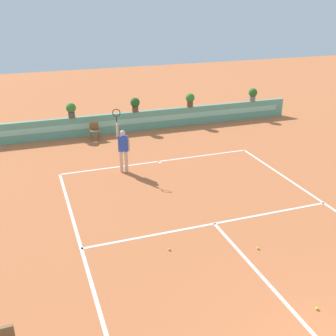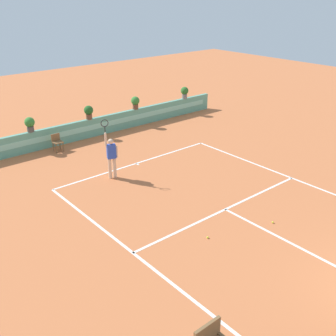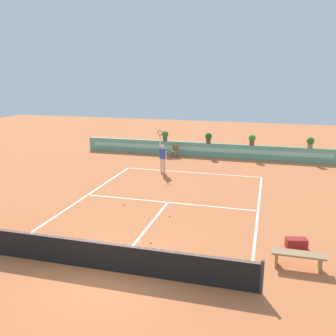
% 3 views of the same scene
% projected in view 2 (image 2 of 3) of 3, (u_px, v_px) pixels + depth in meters
% --- Properties ---
extents(ground_plane, '(60.00, 60.00, 0.00)m').
position_uv_depth(ground_plane, '(234.00, 214.00, 14.45)').
color(ground_plane, '#C66B3D').
extents(court_lines, '(8.32, 11.94, 0.01)m').
position_uv_depth(court_lines, '(219.00, 206.00, 14.95)').
color(court_lines, white).
rests_on(court_lines, ground).
extents(back_wall_barrier, '(18.00, 0.21, 1.00)m').
position_uv_depth(back_wall_barrier, '(86.00, 129.00, 21.51)').
color(back_wall_barrier, '#60A88E').
rests_on(back_wall_barrier, ground).
extents(ball_kid_chair, '(0.44, 0.44, 0.85)m').
position_uv_depth(ball_kid_chair, '(57.00, 142.00, 19.82)').
color(ball_kid_chair, brown).
rests_on(ball_kid_chair, ground).
extents(tennis_player, '(0.59, 0.33, 2.58)m').
position_uv_depth(tennis_player, '(111.00, 155.00, 16.75)').
color(tennis_player, beige).
rests_on(tennis_player, ground).
extents(tennis_ball_near_baseline, '(0.07, 0.07, 0.07)m').
position_uv_depth(tennis_ball_near_baseline, '(208.00, 237.00, 13.02)').
color(tennis_ball_near_baseline, '#CCE033').
rests_on(tennis_ball_near_baseline, ground).
extents(tennis_ball_by_sideline, '(0.07, 0.07, 0.07)m').
position_uv_depth(tennis_ball_by_sideline, '(273.00, 222.00, 13.86)').
color(tennis_ball_by_sideline, '#CCE033').
rests_on(tennis_ball_by_sideline, ground).
extents(potted_plant_right, '(0.48, 0.48, 0.72)m').
position_uv_depth(potted_plant_right, '(135.00, 102.00, 23.05)').
color(potted_plant_right, brown).
rests_on(potted_plant_right, back_wall_barrier).
extents(potted_plant_centre, '(0.48, 0.48, 0.72)m').
position_uv_depth(potted_plant_centre, '(89.00, 111.00, 21.28)').
color(potted_plant_centre, brown).
rests_on(potted_plant_centre, back_wall_barrier).
extents(potted_plant_far_right, '(0.48, 0.48, 0.72)m').
position_uv_depth(potted_plant_far_right, '(185.00, 92.00, 25.27)').
color(potted_plant_far_right, gray).
rests_on(potted_plant_far_right, back_wall_barrier).
extents(potted_plant_left, '(0.48, 0.48, 0.72)m').
position_uv_depth(potted_plant_left, '(30.00, 124.00, 19.40)').
color(potted_plant_left, '#514C47').
rests_on(potted_plant_left, back_wall_barrier).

